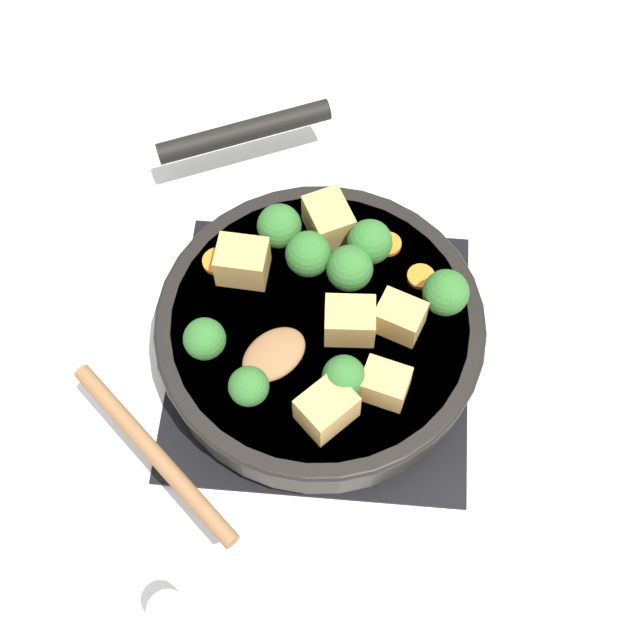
% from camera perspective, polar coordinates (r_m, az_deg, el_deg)
% --- Properties ---
extents(ground_plane, '(2.40, 2.40, 0.00)m').
position_cam_1_polar(ground_plane, '(0.94, 0.00, -2.21)').
color(ground_plane, silver).
extents(front_burner_grate, '(0.31, 0.31, 0.03)m').
position_cam_1_polar(front_burner_grate, '(0.93, 0.00, -1.89)').
color(front_burner_grate, black).
rests_on(front_burner_grate, ground_plane).
extents(skillet_pan, '(0.36, 0.45, 0.05)m').
position_cam_1_polar(skillet_pan, '(0.89, -0.06, -0.51)').
color(skillet_pan, black).
rests_on(skillet_pan, front_burner_grate).
extents(wooden_spoon, '(0.22, 0.23, 0.02)m').
position_cam_1_polar(wooden_spoon, '(0.83, -7.11, -5.57)').
color(wooden_spoon, brown).
rests_on(wooden_spoon, skillet_pan).
extents(tofu_cube_center_large, '(0.05, 0.04, 0.04)m').
position_cam_1_polar(tofu_cube_center_large, '(0.88, -4.99, 3.74)').
color(tofu_cube_center_large, tan).
rests_on(tofu_cube_center_large, skillet_pan).
extents(tofu_cube_near_handle, '(0.05, 0.04, 0.03)m').
position_cam_1_polar(tofu_cube_near_handle, '(0.82, 4.18, -4.09)').
color(tofu_cube_near_handle, tan).
rests_on(tofu_cube_near_handle, skillet_pan).
extents(tofu_cube_east_chunk, '(0.05, 0.05, 0.04)m').
position_cam_1_polar(tofu_cube_east_chunk, '(0.86, 5.14, 0.36)').
color(tofu_cube_east_chunk, tan).
rests_on(tofu_cube_east_chunk, skillet_pan).
extents(tofu_cube_west_chunk, '(0.05, 0.04, 0.04)m').
position_cam_1_polar(tofu_cube_west_chunk, '(0.85, 1.92, -0.05)').
color(tofu_cube_west_chunk, tan).
rests_on(tofu_cube_west_chunk, skillet_pan).
extents(tofu_cube_back_piece, '(0.06, 0.06, 0.04)m').
position_cam_1_polar(tofu_cube_back_piece, '(0.81, 0.43, -5.67)').
color(tofu_cube_back_piece, tan).
rests_on(tofu_cube_back_piece, skillet_pan).
extents(tofu_cube_front_piece, '(0.06, 0.06, 0.04)m').
position_cam_1_polar(tofu_cube_front_piece, '(0.91, 0.78, 6.39)').
color(tofu_cube_front_piece, tan).
rests_on(tofu_cube_front_piece, skillet_pan).
extents(broccoli_floret_near_spoon, '(0.04, 0.04, 0.05)m').
position_cam_1_polar(broccoli_floret_near_spoon, '(0.84, -7.39, -1.23)').
color(broccoli_floret_near_spoon, '#709956').
rests_on(broccoli_floret_near_spoon, skillet_pan).
extents(broccoli_floret_center_top, '(0.04, 0.04, 0.05)m').
position_cam_1_polar(broccoli_floret_center_top, '(0.81, -4.58, -4.27)').
color(broccoli_floret_center_top, '#709956').
rests_on(broccoli_floret_center_top, skillet_pan).
extents(broccoli_floret_east_rim, '(0.05, 0.05, 0.05)m').
position_cam_1_polar(broccoli_floret_east_rim, '(0.88, 3.20, 4.99)').
color(broccoli_floret_east_rim, '#709956').
rests_on(broccoli_floret_east_rim, skillet_pan).
extents(broccoli_floret_west_rim, '(0.04, 0.04, 0.05)m').
position_cam_1_polar(broccoli_floret_west_rim, '(0.89, -2.62, 6.01)').
color(broccoli_floret_west_rim, '#709956').
rests_on(broccoli_floret_west_rim, skillet_pan).
extents(broccoli_floret_north_edge, '(0.05, 0.05, 0.05)m').
position_cam_1_polar(broccoli_floret_north_edge, '(0.87, 1.91, 3.32)').
color(broccoli_floret_north_edge, '#709956').
rests_on(broccoli_floret_north_edge, skillet_pan).
extents(broccoli_floret_south_cluster, '(0.04, 0.04, 0.05)m').
position_cam_1_polar(broccoli_floret_south_cluster, '(0.81, 1.54, -3.65)').
color(broccoli_floret_south_cluster, '#709956').
rests_on(broccoli_floret_south_cluster, skillet_pan).
extents(broccoli_floret_mid_floret, '(0.05, 0.05, 0.05)m').
position_cam_1_polar(broccoli_floret_mid_floret, '(0.87, -0.74, 4.23)').
color(broccoli_floret_mid_floret, '#709956').
rests_on(broccoli_floret_mid_floret, skillet_pan).
extents(broccoli_floret_small_inner, '(0.05, 0.05, 0.05)m').
position_cam_1_polar(broccoli_floret_small_inner, '(0.86, 8.05, 1.73)').
color(broccoli_floret_small_inner, '#709956').
rests_on(broccoli_floret_small_inner, skillet_pan).
extents(carrot_slice_orange_thin, '(0.03, 0.03, 0.01)m').
position_cam_1_polar(carrot_slice_orange_thin, '(0.90, 6.47, 2.78)').
color(carrot_slice_orange_thin, orange).
rests_on(carrot_slice_orange_thin, skillet_pan).
extents(carrot_slice_near_center, '(0.03, 0.03, 0.01)m').
position_cam_1_polar(carrot_slice_near_center, '(0.91, -6.58, 3.75)').
color(carrot_slice_near_center, orange).
rests_on(carrot_slice_near_center, skillet_pan).
extents(carrot_slice_edge_slice, '(0.03, 0.03, 0.01)m').
position_cam_1_polar(carrot_slice_edge_slice, '(0.91, 4.37, 4.87)').
color(carrot_slice_edge_slice, orange).
rests_on(carrot_slice_edge_slice, skillet_pan).
extents(salt_shaker, '(0.04, 0.04, 0.09)m').
position_cam_1_polar(salt_shaker, '(0.83, -9.32, -18.36)').
color(salt_shaker, white).
rests_on(salt_shaker, ground_plane).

